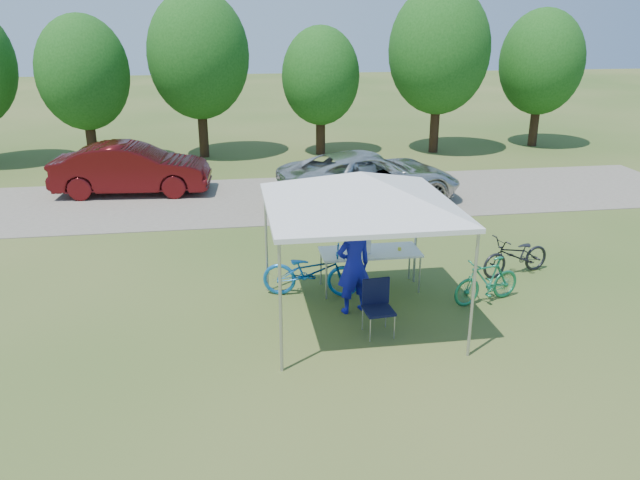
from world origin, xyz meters
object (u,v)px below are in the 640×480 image
Objects in this scene: folding_table at (370,253)px; bike_blue at (311,271)px; bike_dark at (516,255)px; minivan at (370,177)px; cyclist at (354,266)px; sedan at (132,169)px; cooler at (358,243)px; folding_chair at (377,302)px; bike_green at (487,281)px.

bike_blue reaches higher than folding_table.
bike_dark is at bearing 4.20° from folding_table.
cyclist is at bearing 156.56° from minivan.
minivan is at bearing -102.08° from sedan.
folding_chair is at bearing -90.99° from cooler.
folding_chair is 2.47m from bike_green.
bike_blue is (-0.94, -0.14, -0.48)m from cooler.
folding_chair is 0.58× the size of bike_dark.
sedan is at bearing 65.78° from minivan.
folding_table is at bearing -141.09° from sedan.
bike_blue is at bearing -67.20° from cyclist.
minivan is at bearing -177.36° from bike_dark.
sedan is at bearing 113.22° from folding_chair.
folding_chair is 2.00× the size of cooler.
sedan is at bearing 123.66° from cooler.
bike_green is at bearing -24.75° from folding_table.
bike_dark is (4.39, 0.37, -0.07)m from bike_blue.
sedan is at bearing 40.97° from bike_blue.
bike_blue is at bearing -100.26° from bike_dark.
sedan is at bearing -155.70° from bike_green.
cyclist is (-0.52, -0.95, 0.15)m from folding_table.
cyclist reaches higher than cooler.
bike_green is 0.32× the size of sedan.
bike_dark is at bearing -127.39° from sedan.
minivan is (1.65, 7.73, 0.19)m from folding_chair.
cooler reaches higher than bike_dark.
minivan is at bearing -121.58° from cyclist.
bike_dark is at bearing -178.57° from cyclist.
bike_dark is 0.31× the size of minivan.
cyclist is (-0.25, 0.82, 0.35)m from folding_chair.
cyclist is 7.16m from minivan.
cooler is 0.32× the size of bike_green.
folding_chair is at bearing -75.12° from bike_dark.
cyclist is 0.39× the size of sedan.
cooler is 0.10× the size of sedan.
folding_table is 1.03× the size of bike_blue.
minivan reaches higher than cooler.
cyclist reaches higher than sedan.
cyclist reaches higher than bike_blue.
minivan is (1.61, 5.95, -0.23)m from cooler.
cyclist is 1.12m from bike_blue.
folding_table is 0.42× the size of sedan.
bike_green is at bearing -22.38° from cooler.
folding_chair is at bearing -98.84° from folding_table.
folding_table is at bearing 75.95° from folding_chair.
minivan is at bearing 72.77° from folding_chair.
bike_blue reaches higher than bike_green.
cyclist is at bearing -128.30° from bike_blue.
cooler is (-0.25, 0.00, 0.22)m from folding_table.
sedan reaches higher than bike_blue.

